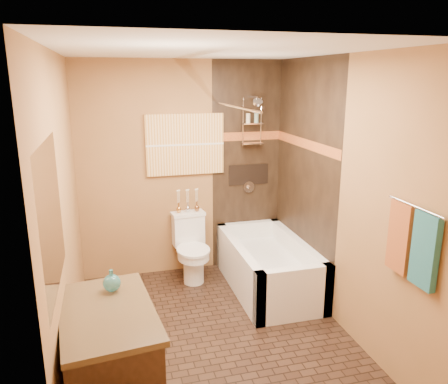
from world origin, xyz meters
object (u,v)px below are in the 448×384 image
object	(u,v)px
bathtub	(268,270)
vanity	(110,367)
toilet	(191,247)
sunset_painting	(185,145)

from	to	relation	value
bathtub	vanity	size ratio (longest dim) A/B	1.47
toilet	vanity	world-z (taller)	vanity
bathtub	vanity	bearing A→B (deg)	-137.76
sunset_painting	vanity	size ratio (longest dim) A/B	0.88
toilet	sunset_painting	bearing A→B (deg)	84.08
bathtub	vanity	distance (m)	2.34
bathtub	vanity	xyz separation A→B (m)	(-1.72, -1.57, 0.21)
bathtub	toilet	world-z (taller)	toilet
sunset_painting	toilet	distance (m)	1.19
toilet	vanity	size ratio (longest dim) A/B	0.75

